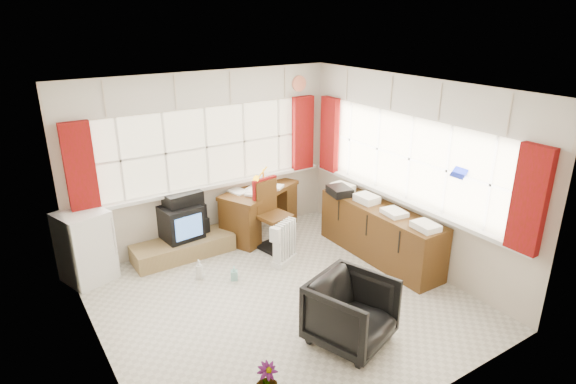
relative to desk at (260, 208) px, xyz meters
name	(u,v)px	position (x,y,z in m)	size (l,w,h in m)	color
ground	(282,301)	(-0.74, -1.80, -0.41)	(4.00, 4.00, 0.00)	beige
room_walls	(281,183)	(-0.74, -1.80, 1.09)	(4.00, 4.00, 4.00)	beige
window_back	(210,181)	(-0.74, 0.14, 0.54)	(3.70, 0.12, 3.60)	beige
window_right	(405,196)	(1.21, -1.80, 0.54)	(0.12, 3.70, 3.60)	beige
curtains	(303,154)	(0.19, -0.88, 1.05)	(3.83, 3.83, 1.15)	maroon
overhead_cabinets	(305,93)	(0.24, -0.82, 1.84)	(3.98, 3.98, 0.48)	beige
desk	(260,208)	(0.00, 0.00, 0.00)	(1.42, 1.09, 0.77)	#523513
desk_lamp	(263,175)	(-0.04, -0.21, 0.61)	(0.16, 0.14, 0.40)	#FFB60A
task_chair	(269,211)	(-0.10, -0.46, 0.13)	(0.50, 0.52, 1.02)	black
office_chair	(351,312)	(-0.53, -2.81, -0.05)	(0.76, 0.78, 0.71)	black
radiator	(285,246)	(-0.20, -1.02, -0.16)	(0.44, 0.31, 0.61)	white
credenza	(380,232)	(0.99, -1.60, -0.02)	(0.50, 2.00, 0.85)	#523513
file_tray	(339,191)	(0.82, -0.90, 0.40)	(0.28, 0.36, 0.12)	black
tv_bench	(184,248)	(-1.29, -0.08, -0.28)	(1.40, 0.50, 0.25)	olive
crt_tv	(181,222)	(-1.26, 0.02, 0.08)	(0.57, 0.54, 0.47)	black
hifi_stack	(183,214)	(-1.19, 0.10, 0.14)	(0.65, 0.46, 0.64)	black
mini_fridge	(85,246)	(-2.54, 0.00, 0.06)	(0.69, 0.69, 0.93)	white
spray_bottle_a	(199,269)	(-1.35, -0.78, -0.27)	(0.10, 0.10, 0.27)	silver
spray_bottle_b	(234,273)	(-0.99, -1.05, -0.31)	(0.09, 0.09, 0.19)	#8ED4CA
flower_vase	(267,382)	(-1.67, -3.02, -0.23)	(0.20, 0.20, 0.36)	black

